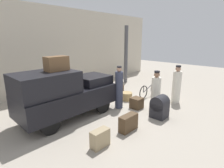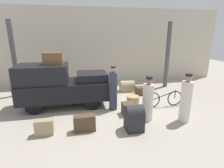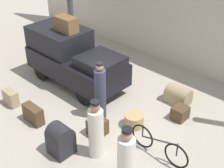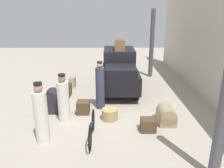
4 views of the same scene
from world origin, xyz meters
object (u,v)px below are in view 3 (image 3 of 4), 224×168
at_px(conductor_in_dark_uniform, 96,131).
at_px(trunk_on_truck_roof, 66,24).
at_px(truck, 73,57).
at_px(trunk_barrel_dark, 178,95).
at_px(suitcase_tan_flat, 33,114).
at_px(porter_lifting_near_truck, 100,93).
at_px(trunk_large_brown, 61,139).
at_px(porter_carrying_trunk, 126,164).
at_px(suitcase_small_leather, 11,98).
at_px(wicker_basket, 134,120).
at_px(bicycle, 159,145).
at_px(trunk_wicker_pale, 180,113).
at_px(suitcase_black_upright, 98,127).

distance_m(conductor_in_dark_uniform, trunk_on_truck_roof, 4.05).
distance_m(truck, trunk_barrel_dark, 3.66).
bearing_deg(truck, suitcase_tan_flat, -68.74).
relative_size(porter_lifting_near_truck, trunk_large_brown, 2.12).
bearing_deg(conductor_in_dark_uniform, porter_carrying_trunk, -15.05).
height_order(truck, trunk_barrel_dark, truck).
xyz_separation_m(suitcase_small_leather, trunk_barrel_dark, (3.65, 3.63, 0.01)).
height_order(wicker_basket, suitcase_small_leather, suitcase_small_leather).
height_order(truck, wicker_basket, truck).
distance_m(bicycle, suitcase_small_leather, 4.78).
bearing_deg(porter_carrying_trunk, conductor_in_dark_uniform, 164.95).
bearing_deg(porter_carrying_trunk, trunk_large_brown, -173.22).
relative_size(porter_carrying_trunk, trunk_on_truck_roof, 2.30).
xyz_separation_m(truck, porter_lifting_near_truck, (2.10, -0.79, -0.13)).
height_order(porter_carrying_trunk, trunk_wicker_pale, porter_carrying_trunk).
height_order(trunk_wicker_pale, suitcase_tan_flat, suitcase_tan_flat).
height_order(truck, suitcase_tan_flat, truck).
distance_m(trunk_large_brown, trunk_on_truck_roof, 3.97).
bearing_deg(conductor_in_dark_uniform, trunk_wicker_pale, 75.15).
height_order(suitcase_small_leather, trunk_barrel_dark, trunk_barrel_dark).
relative_size(trunk_large_brown, suitcase_small_leather, 1.57).
xyz_separation_m(truck, trunk_barrel_dark, (3.31, 1.39, -0.70)).
bearing_deg(porter_lifting_near_truck, trunk_on_truck_roof, 161.08).
xyz_separation_m(conductor_in_dark_uniform, trunk_wicker_pale, (0.71, 2.66, -0.53)).
bearing_deg(porter_lifting_near_truck, suitcase_black_upright, -51.19).
xyz_separation_m(bicycle, porter_lifting_near_truck, (-2.16, 0.14, 0.49)).
height_order(porter_lifting_near_truck, suitcase_tan_flat, porter_lifting_near_truck).
xyz_separation_m(conductor_in_dark_uniform, trunk_barrel_dark, (0.20, 3.32, -0.47)).
height_order(suitcase_small_leather, trunk_on_truck_roof, trunk_on_truck_roof).
relative_size(truck, conductor_in_dark_uniform, 2.24).
bearing_deg(trunk_on_truck_roof, trunk_wicker_pale, 10.30).
xyz_separation_m(wicker_basket, trunk_on_truck_roof, (-3.26, 0.43, 1.86)).
bearing_deg(trunk_barrel_dark, truck, -157.21).
bearing_deg(wicker_basket, trunk_wicker_pale, 57.12).
xyz_separation_m(wicker_basket, porter_carrying_trunk, (1.29, -1.84, 0.60)).
bearing_deg(suitcase_small_leather, trunk_large_brown, -5.27).
height_order(bicycle, suitcase_black_upright, bicycle).
relative_size(trunk_barrel_dark, trunk_on_truck_roof, 1.00).
xyz_separation_m(conductor_in_dark_uniform, trunk_on_truck_roof, (-3.31, 1.93, 1.32)).
distance_m(bicycle, suitcase_tan_flat, 3.63).
height_order(truck, porter_lifting_near_truck, truck).
relative_size(bicycle, suitcase_small_leather, 3.14).
xyz_separation_m(truck, suitcase_black_upright, (2.57, -1.37, -0.73)).
distance_m(trunk_large_brown, suitcase_small_leather, 2.79).
distance_m(suitcase_black_upright, trunk_on_truck_roof, 3.58).
bearing_deg(trunk_wicker_pale, trunk_barrel_dark, 127.21).
bearing_deg(suitcase_black_upright, porter_carrying_trunk, -26.64).
bearing_deg(trunk_on_truck_roof, wicker_basket, -7.54).
height_order(wicker_basket, trunk_wicker_pale, trunk_wicker_pale).
relative_size(suitcase_small_leather, suitcase_black_upright, 1.18).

